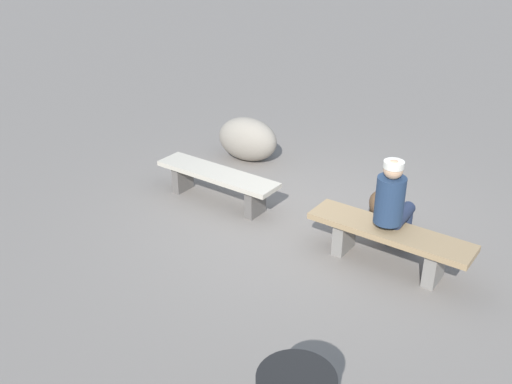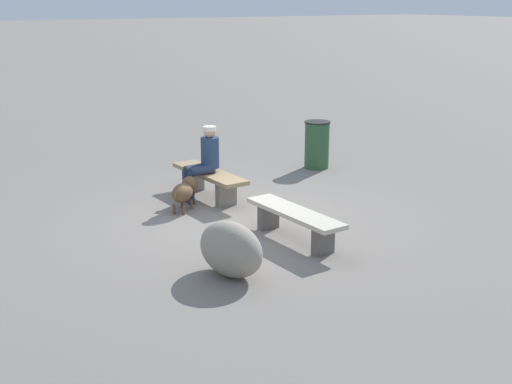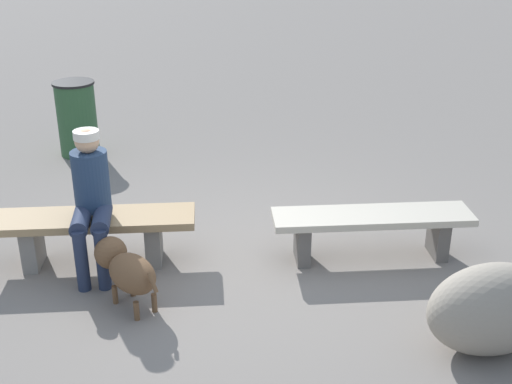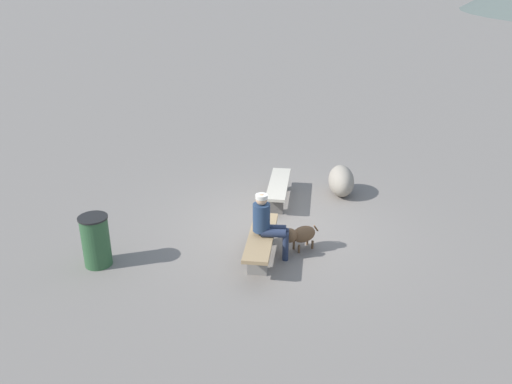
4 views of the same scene
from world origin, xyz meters
TOP-DOWN VIEW (x-y plane):
  - ground at (0.00, 0.00)m, footprint 210.00×210.00m
  - bench_left at (-1.25, -0.17)m, footprint 1.80×0.52m
  - bench_right at (1.23, -0.13)m, footprint 1.83×0.54m
  - seated_person at (1.18, -0.02)m, footprint 0.36×0.66m
  - dog at (0.83, 0.53)m, footprint 0.61×0.65m
  - trash_bin at (1.98, -2.95)m, footprint 0.52×0.52m
  - boulder at (-1.86, 1.19)m, footprint 1.06×0.74m

SIDE VIEW (x-z plane):
  - ground at x=0.00m, z-range -0.06..0.00m
  - dog at x=0.83m, z-range 0.07..0.58m
  - bench_left at x=-1.25m, z-range 0.11..0.55m
  - bench_right at x=1.23m, z-range 0.11..0.57m
  - boulder at x=-1.86m, z-range 0.00..0.68m
  - trash_bin at x=1.98m, z-range 0.00..0.95m
  - seated_person at x=1.18m, z-range 0.09..1.35m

